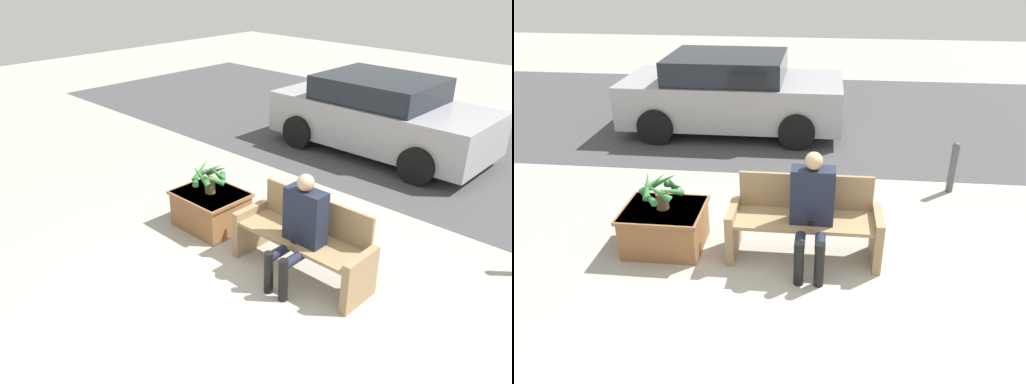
# 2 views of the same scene
# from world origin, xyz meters

# --- Properties ---
(ground_plane) EXTENTS (30.00, 30.00, 0.00)m
(ground_plane) POSITION_xyz_m (0.00, 0.00, 0.00)
(ground_plane) COLOR #9E998E
(road_surface) EXTENTS (20.00, 6.00, 0.01)m
(road_surface) POSITION_xyz_m (0.00, 5.80, 0.00)
(road_surface) COLOR #424244
(road_surface) RESTS_ON ground_plane
(bench) EXTENTS (1.66, 0.56, 0.90)m
(bench) POSITION_xyz_m (-0.13, 0.68, 0.43)
(bench) COLOR #8C704C
(bench) RESTS_ON ground_plane
(person_seated) EXTENTS (0.46, 0.62, 1.29)m
(person_seated) POSITION_xyz_m (-0.05, 0.50, 0.72)
(person_seated) COLOR black
(person_seated) RESTS_ON ground_plane
(planter_box) EXTENTS (0.91, 0.76, 0.50)m
(planter_box) POSITION_xyz_m (-1.71, 0.67, 0.27)
(planter_box) COLOR brown
(planter_box) RESTS_ON ground_plane
(potted_plant) EXTENTS (0.55, 0.56, 0.47)m
(potted_plant) POSITION_xyz_m (-1.72, 0.67, 0.74)
(potted_plant) COLOR brown
(potted_plant) RESTS_ON planter_box
(parked_car) EXTENTS (3.94, 1.98, 1.39)m
(parked_car) POSITION_xyz_m (-1.64, 4.77, 0.69)
(parked_car) COLOR #99999E
(parked_car) RESTS_ON ground_plane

